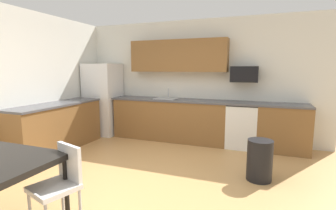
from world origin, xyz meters
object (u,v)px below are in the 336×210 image
at_px(chair_near_table, 60,180).
at_px(refrigerator, 103,99).
at_px(microwave, 244,74).
at_px(oven_range, 242,125).
at_px(trash_bin, 260,160).

bearing_deg(chair_near_table, refrigerator, 118.61).
bearing_deg(microwave, refrigerator, -176.90).
relative_size(oven_range, chair_near_table, 1.07).
bearing_deg(trash_bin, chair_near_table, -134.87).
bearing_deg(microwave, chair_near_table, -113.07).
height_order(refrigerator, microwave, refrigerator).
relative_size(oven_range, trash_bin, 1.52).
xyz_separation_m(oven_range, microwave, (-0.00, 0.10, 1.05)).
height_order(oven_range, trash_bin, oven_range).
distance_m(oven_range, microwave, 1.06).
height_order(microwave, chair_near_table, microwave).
bearing_deg(chair_near_table, oven_range, 66.32).
bearing_deg(trash_bin, refrigerator, 158.45).
bearing_deg(oven_range, trash_bin, -76.38).
bearing_deg(refrigerator, oven_range, 1.38).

